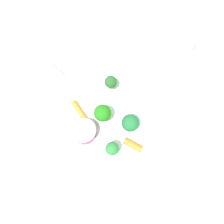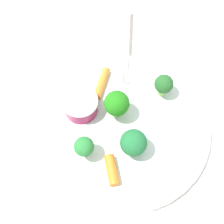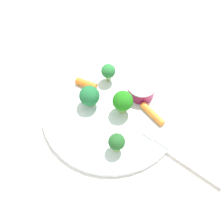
{
  "view_description": "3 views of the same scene",
  "coord_description": "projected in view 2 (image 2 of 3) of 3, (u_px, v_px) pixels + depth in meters",
  "views": [
    {
      "loc": [
        0.16,
        0.07,
        0.52
      ],
      "look_at": [
        -0.01,
        -0.01,
        0.02
      ],
      "focal_mm": 35.39,
      "sensor_mm": 36.0,
      "label": 1
    },
    {
      "loc": [
        0.08,
        0.21,
        0.48
      ],
      "look_at": [
        0.01,
        -0.02,
        0.03
      ],
      "focal_mm": 52.7,
      "sensor_mm": 36.0,
      "label": 2
    },
    {
      "loc": [
        -0.34,
        -0.12,
        0.54
      ],
      "look_at": [
        -0.01,
        -0.01,
        0.03
      ],
      "focal_mm": 51.2,
      "sensor_mm": 36.0,
      "label": 3
    }
  ],
  "objects": [
    {
      "name": "ground_plane",
      "position": [
        123.0,
        128.0,
        0.53
      ],
      "size": [
        2.4,
        2.4,
        0.0
      ],
      "primitive_type": "plane",
      "color": "white"
    },
    {
      "name": "plate",
      "position": [
        124.0,
        127.0,
        0.53
      ],
      "size": [
        0.28,
        0.28,
        0.01
      ],
      "primitive_type": "cylinder",
      "color": "white",
      "rests_on": "ground_plane"
    },
    {
      "name": "fork",
      "position": [
        127.0,
        45.0,
        0.6
      ],
      "size": [
        0.07,
        0.17,
        0.0
      ],
      "color": "beige",
      "rests_on": "plate"
    },
    {
      "name": "broccoli_floret_2",
      "position": [
        164.0,
        85.0,
        0.53
      ],
      "size": [
        0.03,
        0.03,
        0.04
      ],
      "color": "#92C55A",
      "rests_on": "plate"
    },
    {
      "name": "carrot_stick_1",
      "position": [
        112.0,
        170.0,
        0.48
      ],
      "size": [
        0.02,
        0.05,
        0.02
      ],
      "primitive_type": "cylinder",
      "rotation": [
        1.57,
        0.0,
        6.19
      ],
      "color": "orange",
      "rests_on": "plate"
    },
    {
      "name": "carrot_stick_0",
      "position": [
        102.0,
        83.0,
        0.55
      ],
      "size": [
        0.04,
        0.06,
        0.01
      ],
      "primitive_type": "cylinder",
      "rotation": [
        1.57,
        0.0,
        5.72
      ],
      "color": "orange",
      "rests_on": "plate"
    },
    {
      "name": "broccoli_floret_3",
      "position": [
        84.0,
        147.0,
        0.47
      ],
      "size": [
        0.03,
        0.03,
        0.04
      ],
      "color": "#97B16F",
      "rests_on": "plate"
    },
    {
      "name": "broccoli_floret_0",
      "position": [
        136.0,
        142.0,
        0.48
      ],
      "size": [
        0.04,
        0.04,
        0.05
      ],
      "color": "#8CAA6E",
      "rests_on": "plate"
    },
    {
      "name": "broccoli_floret_1",
      "position": [
        117.0,
        104.0,
        0.5
      ],
      "size": [
        0.04,
        0.04,
        0.05
      ],
      "color": "#94B55B",
      "rests_on": "plate"
    },
    {
      "name": "sauce_cup",
      "position": [
        81.0,
        105.0,
        0.52
      ],
      "size": [
        0.06,
        0.06,
        0.03
      ],
      "color": "#991D4B",
      "rests_on": "plate"
    }
  ]
}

